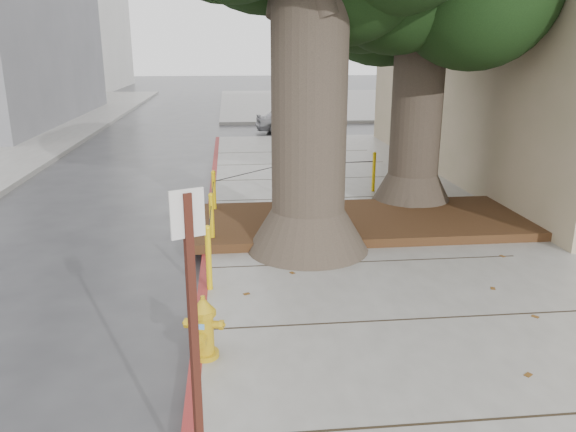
# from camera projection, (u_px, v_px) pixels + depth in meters

# --- Properties ---
(ground) EXTENTS (140.00, 140.00, 0.00)m
(ground) POSITION_uv_depth(u_px,v_px,m) (361.00, 333.00, 7.00)
(ground) COLOR #28282B
(ground) RESTS_ON ground
(sidewalk_far) EXTENTS (16.00, 20.00, 0.15)m
(sidewalk_far) POSITION_uv_depth(u_px,v_px,m) (346.00, 102.00, 36.16)
(sidewalk_far) COLOR slate
(sidewalk_far) RESTS_ON ground
(curb_red) EXTENTS (0.14, 26.00, 0.16)m
(curb_red) POSITION_uv_depth(u_px,v_px,m) (206.00, 261.00, 9.16)
(curb_red) COLOR maroon
(curb_red) RESTS_ON ground
(planter_bed) EXTENTS (6.40, 2.60, 0.16)m
(planter_bed) POSITION_uv_depth(u_px,v_px,m) (361.00, 221.00, 10.74)
(planter_bed) COLOR black
(planter_bed) RESTS_ON sidewalk_main
(building_side_white) EXTENTS (10.00, 10.00, 9.00)m
(building_side_white) POSITION_uv_depth(u_px,v_px,m) (534.00, 29.00, 32.09)
(building_side_white) COLOR silver
(building_side_white) RESTS_ON ground
(building_side_grey) EXTENTS (12.00, 14.00, 12.00)m
(building_side_grey) POSITION_uv_depth(u_px,v_px,m) (574.00, 9.00, 37.99)
(building_side_grey) COLOR slate
(building_side_grey) RESTS_ON ground
(bollard_ring) EXTENTS (3.79, 5.39, 0.95)m
(bollard_ring) POSITION_uv_depth(u_px,v_px,m) (267.00, 195.00, 10.89)
(bollard_ring) COLOR gold
(bollard_ring) RESTS_ON sidewalk_main
(fire_hydrant) EXTENTS (0.39, 0.37, 0.72)m
(fire_hydrant) POSITION_uv_depth(u_px,v_px,m) (204.00, 328.00, 6.07)
(fire_hydrant) COLOR gold
(fire_hydrant) RESTS_ON sidewalk_main
(signpost) EXTENTS (0.22, 0.11, 2.38)m
(signpost) POSITION_uv_depth(u_px,v_px,m) (194.00, 333.00, 3.91)
(signpost) COLOR #471911
(signpost) RESTS_ON sidewalk_main
(car_silver) EXTENTS (3.20, 1.51, 1.06)m
(car_silver) POSITION_uv_depth(u_px,v_px,m) (293.00, 120.00, 23.62)
(car_silver) COLOR #9B9B9F
(car_silver) RESTS_ON ground
(car_red) EXTENTS (3.89, 1.78, 1.24)m
(car_red) POSITION_uv_depth(u_px,v_px,m) (482.00, 111.00, 25.92)
(car_red) COLOR maroon
(car_red) RESTS_ON ground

